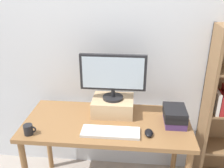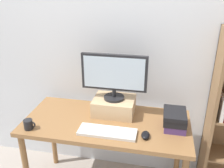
% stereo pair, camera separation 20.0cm
% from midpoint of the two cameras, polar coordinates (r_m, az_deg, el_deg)
% --- Properties ---
extents(back_wall, '(7.00, 0.08, 2.60)m').
position_cam_midpoint_polar(back_wall, '(2.30, 3.58, 8.49)').
color(back_wall, silver).
rests_on(back_wall, ground_plane).
extents(desk, '(1.38, 0.64, 0.78)m').
position_cam_midpoint_polar(desk, '(2.15, 1.42, -10.58)').
color(desk, olive).
rests_on(desk, ground_plane).
extents(riser_box, '(0.35, 0.28, 0.14)m').
position_cam_midpoint_polar(riser_box, '(2.19, 3.10, -5.04)').
color(riser_box, tan).
rests_on(riser_box, desk).
extents(computer_monitor, '(0.55, 0.18, 0.40)m').
position_cam_midpoint_polar(computer_monitor, '(2.07, 3.27, 2.04)').
color(computer_monitor, black).
rests_on(computer_monitor, riser_box).
extents(keyboard, '(0.45, 0.15, 0.02)m').
position_cam_midpoint_polar(keyboard, '(1.95, 1.91, -10.96)').
color(keyboard, silver).
rests_on(keyboard, desk).
extents(computer_mouse, '(0.06, 0.10, 0.04)m').
position_cam_midpoint_polar(computer_mouse, '(1.94, 10.67, -11.49)').
color(computer_mouse, black).
rests_on(computer_mouse, desk).
extents(book_stack, '(0.18, 0.25, 0.14)m').
position_cam_midpoint_polar(book_stack, '(2.08, 16.89, -7.80)').
color(book_stack, '#4C336B').
rests_on(book_stack, desk).
extents(coffee_mug, '(0.10, 0.07, 0.08)m').
position_cam_midpoint_polar(coffee_mug, '(2.06, -15.90, -8.97)').
color(coffee_mug, black).
rests_on(coffee_mug, desk).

